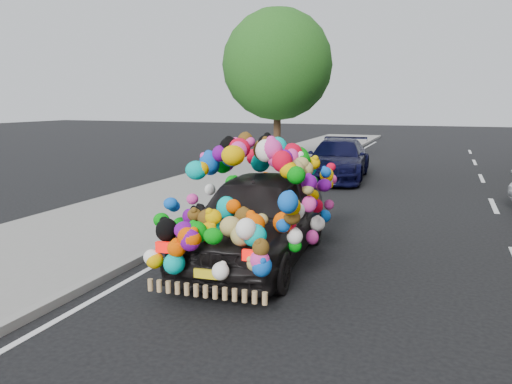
% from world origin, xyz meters
% --- Properties ---
extents(ground, '(100.00, 100.00, 0.00)m').
position_xyz_m(ground, '(0.00, 0.00, 0.00)').
color(ground, black).
rests_on(ground, ground).
extents(sidewalk, '(4.00, 60.00, 0.12)m').
position_xyz_m(sidewalk, '(-4.30, 0.00, 0.06)').
color(sidewalk, gray).
rests_on(sidewalk, ground).
extents(kerb, '(0.15, 60.00, 0.13)m').
position_xyz_m(kerb, '(-2.35, 0.00, 0.07)').
color(kerb, gray).
rests_on(kerb, ground).
extents(tree_near_sidewalk, '(4.20, 4.20, 6.13)m').
position_xyz_m(tree_near_sidewalk, '(-3.80, 9.50, 4.02)').
color(tree_near_sidewalk, '#332114').
rests_on(tree_near_sidewalk, ground).
extents(plush_art_car, '(2.40, 4.69, 2.14)m').
position_xyz_m(plush_art_car, '(-0.56, -1.29, 1.09)').
color(plush_art_car, black).
rests_on(plush_art_car, ground).
extents(navy_sedan, '(2.25, 4.84, 1.37)m').
position_xyz_m(navy_sedan, '(-1.11, 8.08, 0.68)').
color(navy_sedan, black).
rests_on(navy_sedan, ground).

